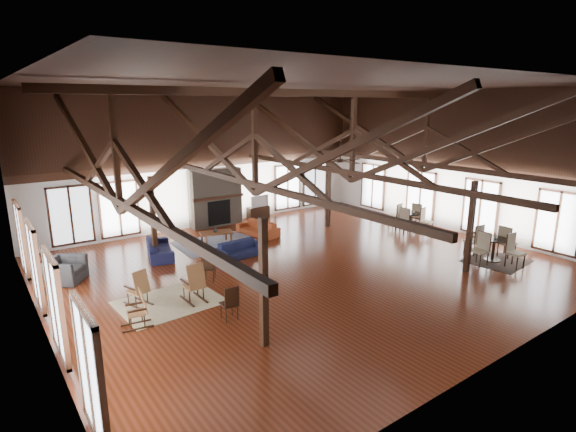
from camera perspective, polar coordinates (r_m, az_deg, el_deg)
floor at (r=15.51m, az=2.36°, el=-6.42°), size 16.00×16.00×0.00m
ceiling at (r=14.54m, az=2.61°, el=16.32°), size 16.00×14.00×0.02m
wall_back at (r=20.62m, az=-9.80°, el=7.11°), size 16.00×0.02×6.00m
wall_front at (r=10.34m, az=27.36°, el=-1.10°), size 16.00×0.02×6.00m
wall_left at (r=11.67m, az=-30.00°, el=0.17°), size 0.02×14.00×6.00m
wall_right at (r=20.64m, az=20.27°, el=6.45°), size 0.02×14.00×6.00m
roof_truss at (r=14.60m, az=2.52°, el=8.57°), size 15.60×14.07×3.14m
post_grid at (r=15.05m, az=2.42°, el=-0.97°), size 8.16×7.16×3.05m
fireplace at (r=20.60m, az=-9.19°, el=2.30°), size 2.50×0.69×2.60m
ceiling_fan at (r=14.20m, az=6.63°, el=7.13°), size 1.60×1.60×0.75m
sofa_navy_front at (r=16.47m, az=-6.11°, el=-4.22°), size 1.94×0.84×0.56m
sofa_navy_left at (r=17.07m, az=-15.97°, el=-3.95°), size 2.23×1.33×0.61m
sofa_orange at (r=19.13m, az=-3.83°, el=-1.56°), size 2.06×1.19×0.56m
coffee_table at (r=18.05m, az=-9.09°, el=-2.18°), size 1.39×0.94×0.49m
vase at (r=17.98m, az=-9.21°, el=-1.74°), size 0.22×0.22×0.19m
armchair at (r=15.77m, az=-26.48°, el=-6.16°), size 1.49×1.52×0.74m
side_table_lamp at (r=16.58m, az=-29.31°, el=-5.42°), size 0.42×0.42×1.07m
rocking_chair_a at (r=13.14m, az=-18.38°, el=-8.77°), size 0.66×0.90×1.03m
rocking_chair_b at (r=12.94m, az=-11.76°, el=-8.42°), size 0.51×0.90×1.15m
rocking_chair_c at (r=12.00m, az=-18.33°, el=-11.17°), size 0.80×0.50×0.97m
side_chair_a at (r=14.28m, az=-10.07°, el=-6.19°), size 0.55×0.55×0.92m
side_chair_b at (r=11.73m, az=-7.32°, el=-10.63°), size 0.42×0.42×0.94m
cafe_table_near at (r=17.48m, az=24.67°, el=-3.39°), size 2.19×2.19×1.14m
cafe_table_far at (r=20.56m, az=15.29°, el=-0.22°), size 2.07×2.07×1.06m
cup_near at (r=17.40m, az=24.86°, el=-2.44°), size 0.16×0.16×0.11m
cup_far at (r=20.49m, az=15.67°, el=0.51°), size 0.14×0.14×0.09m
tv_console at (r=22.00m, az=-3.79°, el=0.50°), size 1.11×0.42×0.55m
television at (r=21.90m, az=-3.75°, el=1.93°), size 0.98×0.16×0.56m
rug_tan at (r=13.28m, az=-14.81°, el=-10.51°), size 2.82×2.27×0.01m
rug_navy at (r=18.20m, az=-9.01°, el=-3.44°), size 3.21×2.46×0.01m
rug_dark at (r=17.65m, az=24.95°, el=-5.18°), size 2.18×2.02×0.01m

